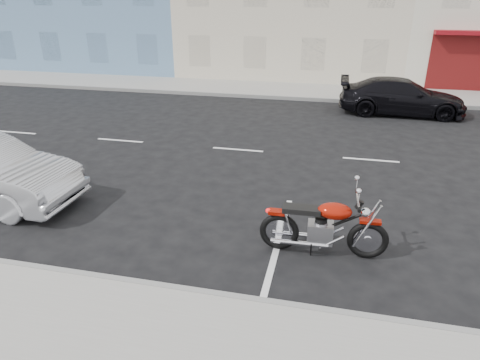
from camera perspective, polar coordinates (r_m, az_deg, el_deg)
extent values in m
plane|color=black|center=(13.07, 8.29, 3.37)|extent=(120.00, 120.00, 0.00)
cube|color=gray|center=(22.19, -2.79, 12.28)|extent=(80.00, 3.40, 0.15)
cube|color=gray|center=(20.59, -4.07, 11.35)|extent=(80.00, 0.12, 0.16)
torus|color=black|center=(8.34, 22.38, -8.10)|extent=(0.75, 0.15, 0.75)
torus|color=black|center=(8.14, 11.15, -7.43)|extent=(0.75, 0.15, 0.75)
cube|color=#971105|center=(8.15, 22.81, -5.77)|extent=(0.38, 0.16, 0.06)
cube|color=#971105|center=(7.93, 11.06, -4.86)|extent=(0.34, 0.19, 0.07)
cube|color=gray|center=(8.16, 16.54, -7.39)|extent=(0.48, 0.35, 0.38)
ellipsoid|color=#971105|center=(7.97, 18.52, -4.60)|extent=(0.63, 0.40, 0.30)
cube|color=black|center=(7.91, 14.26, -4.45)|extent=(0.70, 0.31, 0.10)
cylinder|color=silver|center=(7.92, 21.46, -3.14)|extent=(0.07, 0.78, 0.04)
sphere|color=silver|center=(8.06, 22.30, -4.69)|extent=(0.19, 0.19, 0.19)
cylinder|color=silver|center=(8.08, 13.86, -8.86)|extent=(1.06, 0.12, 0.09)
cylinder|color=silver|center=(8.35, 13.79, -7.72)|extent=(1.06, 0.12, 0.09)
cylinder|color=silver|center=(8.17, 22.37, -6.09)|extent=(0.43, 0.06, 0.88)
cylinder|color=black|center=(8.10, 18.42, -6.34)|extent=(0.90, 0.09, 0.55)
imported|color=black|center=(18.40, 20.73, 10.36)|extent=(4.83, 1.97, 1.40)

